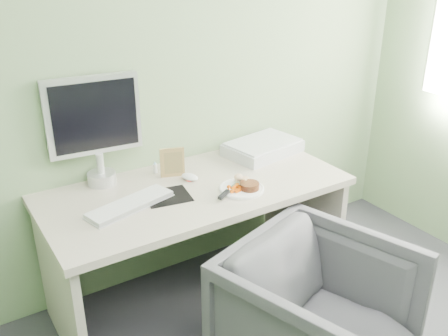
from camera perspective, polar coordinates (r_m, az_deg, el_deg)
wall_back at (r=2.75m, az=-7.51°, el=12.57°), size 3.50×0.00×3.50m
desk at (r=2.72m, az=-3.19°, el=-5.56°), size 1.60×0.75×0.73m
plate at (r=2.59m, az=2.03°, el=-2.39°), size 0.23×0.23×0.01m
steak at (r=2.57m, az=2.93°, el=-2.05°), size 0.11×0.11×0.03m
potato_pile at (r=2.63m, az=2.02°, el=-1.18°), size 0.11×0.10×0.05m
carrot_heap at (r=2.55m, az=1.25°, el=-2.21°), size 0.06×0.06×0.04m
steak_knife at (r=2.52m, az=0.35°, el=-2.73°), size 0.21×0.14×0.02m
mousepad at (r=2.54m, az=-6.47°, el=-3.23°), size 0.25×0.23×0.00m
keyboard at (r=2.46m, az=-10.67°, el=-4.08°), size 0.46×0.24×0.02m
computer_mouse at (r=2.69m, az=-3.93°, el=-1.04°), size 0.09×0.12×0.04m
photo_frame at (r=2.72m, az=-5.93°, el=0.64°), size 0.13×0.06×0.17m
eyedrop_bottle at (r=2.80m, az=-7.88°, el=0.06°), size 0.02×0.02×0.07m
scanner at (r=3.04m, az=4.44°, el=2.29°), size 0.48×0.36×0.07m
monitor at (r=2.63m, az=-14.56°, el=4.81°), size 0.48×0.15×0.58m
desk_chair at (r=2.39m, az=10.73°, el=-16.60°), size 0.93×0.95×0.69m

